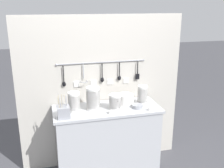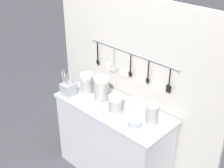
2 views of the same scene
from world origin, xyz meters
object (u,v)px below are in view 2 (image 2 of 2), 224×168
cup_front_left (86,84)px  cup_by_caddy (136,134)px  cup_mid_row (101,112)px  cup_back_right (164,123)px  bowl_stack_short_front (87,84)px  cutlery_caddy (68,89)px  bowl_stack_wide_centre (101,89)px  bowl_stack_nested_right (116,104)px  plate_stack (139,108)px  steel_mixing_bowl (135,123)px  bowl_stack_tall_left (152,114)px

cup_front_left → cup_by_caddy: (0.97, -0.30, 0.00)m
cup_mid_row → cup_back_right: same height
bowl_stack_short_front → cup_by_caddy: size_ratio=5.19×
cutlery_caddy → bowl_stack_wide_centre: bearing=22.6°
cup_by_caddy → cup_back_right: 0.31m
bowl_stack_nested_right → cup_back_right: bowl_stack_nested_right is taller
plate_stack → cup_by_caddy: 0.34m
steel_mixing_bowl → plate_stack: bearing=118.9°
bowl_stack_tall_left → bowl_stack_wide_centre: bearing=-177.3°
bowl_stack_short_front → steel_mixing_bowl: (0.72, -0.09, -0.09)m
bowl_stack_wide_centre → cutlery_caddy: size_ratio=0.95×
bowl_stack_wide_centre → cup_back_right: size_ratio=6.14×
bowl_stack_tall_left → plate_stack: (-0.19, 0.05, -0.05)m
cup_front_left → cup_back_right: (1.05, -0.00, 0.00)m
steel_mixing_bowl → bowl_stack_nested_right: bearing=173.4°
cutlery_caddy → cup_back_right: bearing=13.6°
bowl_stack_short_front → cup_back_right: size_ratio=5.19×
steel_mixing_bowl → bowl_stack_tall_left: bearing=47.6°
cutlery_caddy → cup_front_left: (-0.01, 0.25, -0.05)m
bowl_stack_short_front → plate_stack: bearing=7.4°
cup_by_caddy → bowl_stack_wide_centre: bearing=162.4°
bowl_stack_short_front → cup_mid_row: (0.37, -0.17, -0.09)m
bowl_stack_short_front → bowl_stack_nested_right: bowl_stack_short_front is taller
bowl_stack_short_front → plate_stack: 0.64m
bowl_stack_wide_centre → bowl_stack_tall_left: size_ratio=1.17×
bowl_stack_wide_centre → bowl_stack_short_front: size_ratio=1.18×
bowl_stack_nested_right → cup_by_caddy: 0.40m
cutlery_caddy → cup_back_right: cutlery_caddy is taller
bowl_stack_nested_right → cup_front_left: bowl_stack_nested_right is taller
bowl_stack_tall_left → cup_front_left: size_ratio=5.25×
bowl_stack_short_front → cup_by_caddy: bowl_stack_short_front is taller
steel_mixing_bowl → cutlery_caddy: (-0.85, -0.06, 0.04)m
bowl_stack_wide_centre → cutlery_caddy: bearing=-157.4°
plate_stack → cup_by_caddy: plate_stack is taller
bowl_stack_wide_centre → cup_back_right: 0.71m
bowl_stack_tall_left → cutlery_caddy: 0.97m
cutlery_caddy → cup_back_right: 1.07m
cup_front_left → cup_by_caddy: bearing=-17.3°
bowl_stack_tall_left → cup_by_caddy: (0.01, -0.22, -0.10)m
plate_stack → cup_front_left: bearing=178.1°
bowl_stack_nested_right → cup_mid_row: 0.16m
cup_mid_row → cup_back_right: 0.60m
bowl_stack_short_front → cup_by_caddy: bearing=-13.3°
cutlery_caddy → cup_back_right: (1.04, 0.25, -0.05)m
bowl_stack_tall_left → steel_mixing_bowl: (-0.10, -0.11, -0.09)m
bowl_stack_tall_left → plate_stack: size_ratio=1.16×
cup_front_left → bowl_stack_short_front: bearing=-37.5°
cutlery_caddy → cup_front_left: cutlery_caddy is taller
bowl_stack_nested_right → cup_front_left: bearing=164.9°
bowl_stack_nested_right → cup_front_left: 0.63m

